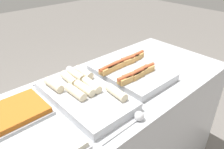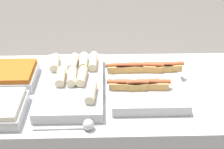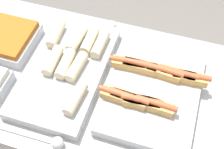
# 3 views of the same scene
# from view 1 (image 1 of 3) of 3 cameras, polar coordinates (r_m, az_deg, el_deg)

# --- Properties ---
(counter) EXTENTS (1.55, 0.73, 0.88)m
(counter) POSITION_cam_1_polar(r_m,az_deg,el_deg) (1.63, 1.43, -15.42)
(counter) COLOR #B7BABF
(counter) RESTS_ON ground_plane
(tray_hotdogs) EXTENTS (0.41, 0.48, 0.10)m
(tray_hotdogs) POSITION_cam_1_polar(r_m,az_deg,el_deg) (1.41, 4.97, 0.79)
(tray_hotdogs) COLOR #B7BABF
(tray_hotdogs) RESTS_ON counter
(tray_wraps) EXTENTS (0.31, 0.56, 0.10)m
(tray_wraps) POSITION_cam_1_polar(r_m,az_deg,el_deg) (1.21, -7.36, -4.85)
(tray_wraps) COLOR #B7BABF
(tray_wraps) RESTS_ON counter
(tray_side_front) EXTENTS (0.28, 0.24, 0.07)m
(tray_side_front) POSITION_cam_1_polar(r_m,az_deg,el_deg) (0.94, -16.91, -18.21)
(tray_side_front) COLOR #B7BABF
(tray_side_front) RESTS_ON counter
(tray_side_back) EXTENTS (0.28, 0.24, 0.07)m
(tray_side_back) POSITION_cam_1_polar(r_m,az_deg,el_deg) (1.15, -23.51, -9.56)
(tray_side_back) COLOR #B7BABF
(tray_side_back) RESTS_ON counter
(serving_spoon_near) EXTENTS (0.26, 0.05, 0.05)m
(serving_spoon_near) POSITION_cam_1_polar(r_m,az_deg,el_deg) (1.06, 6.36, -11.34)
(serving_spoon_near) COLOR silver
(serving_spoon_near) RESTS_ON counter
(serving_spoon_far) EXTENTS (0.28, 0.05, 0.05)m
(serving_spoon_far) POSITION_cam_1_polar(r_m,az_deg,el_deg) (1.47, -11.79, 0.87)
(serving_spoon_far) COLOR silver
(serving_spoon_far) RESTS_ON counter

